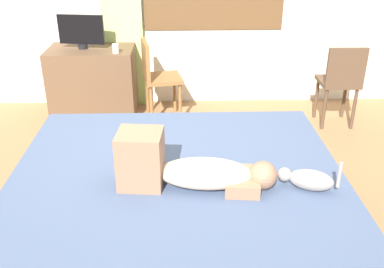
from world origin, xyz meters
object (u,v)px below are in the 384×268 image
bed (178,203)px  person_lying (189,169)px  desk (94,82)px  chair_spare (341,80)px  cat (308,179)px  tv_monitor (81,31)px  chair_by_desk (156,74)px  cup (116,48)px

bed → person_lying: size_ratio=2.29×
desk → chair_spare: size_ratio=1.05×
desk → chair_spare: bearing=-9.1°
bed → desk: bearing=113.0°
cat → tv_monitor: size_ratio=0.71×
chair_by_desk → chair_spare: (1.87, -0.22, 0.00)m
cat → cup: (-1.38, 2.22, 0.20)m
cat → person_lying: bearing=174.6°
cup → chair_spare: size_ratio=0.11×
bed → chair_spare: size_ratio=2.51×
tv_monitor → bed: bearing=-65.3°
cat → chair_spare: 2.18m
bed → person_lying: (0.07, -0.19, 0.38)m
cat → tv_monitor: 2.99m
cup → chair_spare: chair_spare is taller
person_lying → tv_monitor: bearing=114.2°
bed → tv_monitor: (-0.98, 2.15, 0.66)m
desk → chair_spare: (2.56, -0.41, 0.14)m
bed → desk: desk is taller
tv_monitor → person_lying: bearing=-65.8°
cat → chair_spare: bearing=66.2°
cat → desk: desk is taller
person_lying → cat: 0.70m
cup → chair_by_desk: size_ratio=0.11×
person_lying → chair_by_desk: (-0.29, 2.15, -0.13)m
cat → cup: cup is taller
tv_monitor → chair_spare: (2.63, -0.41, -0.41)m
bed → desk: (-0.91, 2.15, 0.11)m
bed → chair_by_desk: chair_by_desk is taller
bed → person_lying: bearing=-70.6°
bed → chair_by_desk: (-0.22, 1.96, 0.25)m
tv_monitor → chair_by_desk: size_ratio=0.56×
person_lying → desk: size_ratio=1.05×
bed → chair_spare: bearing=46.5°
cup → bed: bearing=-72.5°
person_lying → chair_spare: size_ratio=1.10×
chair_by_desk → cat: bearing=-66.0°
desk → bed: bearing=-67.0°
bed → cat: size_ratio=6.29×
person_lying → chair_by_desk: 2.17m
person_lying → chair_spare: 2.50m
bed → person_lying: person_lying is taller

